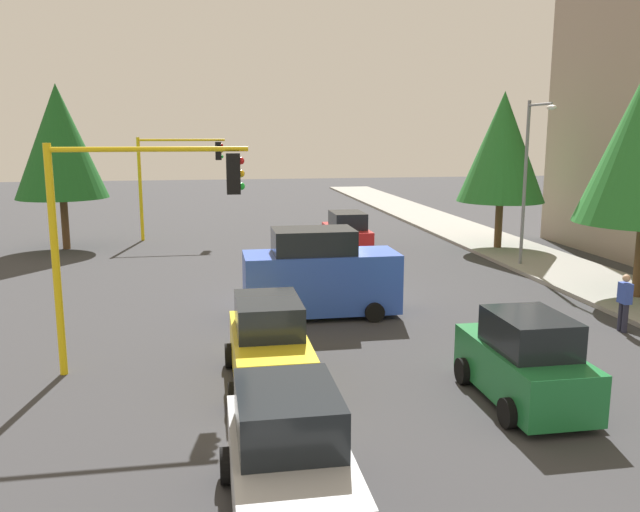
# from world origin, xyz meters

# --- Properties ---
(ground_plane) EXTENTS (120.00, 120.00, 0.00)m
(ground_plane) POSITION_xyz_m (0.00, 0.00, 0.00)
(ground_plane) COLOR #353538
(sidewalk_kerb) EXTENTS (80.00, 4.00, 0.15)m
(sidewalk_kerb) POSITION_xyz_m (-5.00, 10.50, 0.07)
(sidewalk_kerb) COLOR gray
(sidewalk_kerb) RESTS_ON ground
(lane_arrow_near) EXTENTS (2.40, 1.10, 1.10)m
(lane_arrow_near) POSITION_xyz_m (11.51, -3.00, 0.01)
(lane_arrow_near) COLOR silver
(lane_arrow_near) RESTS_ON ground
(traffic_signal_far_right) EXTENTS (0.36, 4.59, 5.46)m
(traffic_signal_far_right) POSITION_xyz_m (-14.00, -5.66, 3.87)
(traffic_signal_far_right) COLOR yellow
(traffic_signal_far_right) RESTS_ON ground
(traffic_signal_near_right) EXTENTS (0.36, 4.59, 5.47)m
(traffic_signal_near_right) POSITION_xyz_m (6.00, -5.66, 3.88)
(traffic_signal_near_right) COLOR yellow
(traffic_signal_near_right) RESTS_ON ground
(street_lamp_curbside) EXTENTS (2.15, 0.28, 7.00)m
(street_lamp_curbside) POSITION_xyz_m (-3.61, 9.20, 4.35)
(street_lamp_curbside) COLOR slate
(street_lamp_curbside) RESTS_ON ground
(tree_roadside_mid) EXTENTS (4.18, 4.18, 7.63)m
(tree_roadside_mid) POSITION_xyz_m (-8.00, 10.00, 5.01)
(tree_roadside_mid) COLOR brown
(tree_roadside_mid) RESTS_ON ground
(tree_opposite_side) EXTENTS (4.38, 4.38, 8.02)m
(tree_opposite_side) POSITION_xyz_m (-12.00, -11.00, 5.26)
(tree_opposite_side) COLOR brown
(tree_opposite_side) RESTS_ON ground
(delivery_van_blue) EXTENTS (2.22, 4.80, 2.77)m
(delivery_van_blue) POSITION_xyz_m (2.00, -0.59, 1.28)
(delivery_van_blue) COLOR blue
(delivery_van_blue) RESTS_ON ground
(car_green) EXTENTS (3.73, 1.95, 1.98)m
(car_green) POSITION_xyz_m (9.38, 2.56, 0.90)
(car_green) COLOR #1E7238
(car_green) RESTS_ON ground
(car_red) EXTENTS (4.13, 2.02, 1.98)m
(car_red) POSITION_xyz_m (-8.69, 2.56, 0.90)
(car_red) COLOR red
(car_red) RESTS_ON ground
(car_yellow) EXTENTS (4.12, 1.96, 1.98)m
(car_yellow) POSITION_xyz_m (7.43, -2.70, 0.90)
(car_yellow) COLOR yellow
(car_yellow) RESTS_ON ground
(car_silver) EXTENTS (3.84, 2.02, 1.98)m
(car_silver) POSITION_xyz_m (12.76, -2.90, 0.90)
(car_silver) COLOR #B2B5BA
(car_silver) RESTS_ON ground
(pedestrian_crossing) EXTENTS (0.40, 0.24, 1.70)m
(pedestrian_crossing) POSITION_xyz_m (5.18, 7.78, 0.91)
(pedestrian_crossing) COLOR #262638
(pedestrian_crossing) RESTS_ON ground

